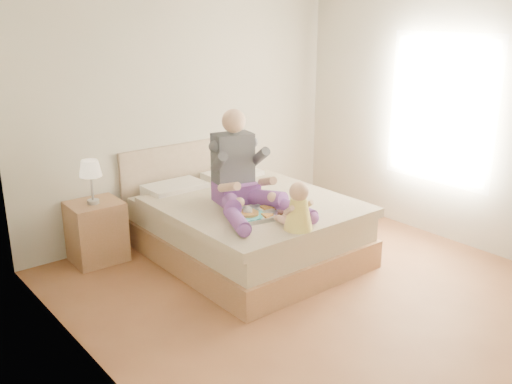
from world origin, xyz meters
TOP-DOWN VIEW (x-y plane):
  - room at (0.08, 0.01)m, footprint 4.02×4.22m
  - bed at (0.00, 1.08)m, footprint 1.70×2.18m
  - nightstand at (-1.24, 1.86)m, footprint 0.51×0.46m
  - lamp at (-1.26, 1.83)m, footprint 0.21×0.21m
  - adult at (-0.15, 0.89)m, footprint 0.82×1.20m
  - tray at (-0.22, 0.57)m, footprint 0.56×0.47m
  - baby at (-0.16, 0.10)m, footprint 0.28×0.38m

SIDE VIEW (x-z plane):
  - nightstand at x=-1.24m, z-range 0.00..0.61m
  - bed at x=0.00m, z-range -0.18..0.82m
  - tray at x=-0.22m, z-range 0.57..0.72m
  - baby at x=-0.16m, z-range 0.57..0.99m
  - adult at x=-0.15m, z-range 0.41..1.36m
  - lamp at x=-1.26m, z-range 0.73..1.16m
  - room at x=0.08m, z-range 0.15..2.87m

